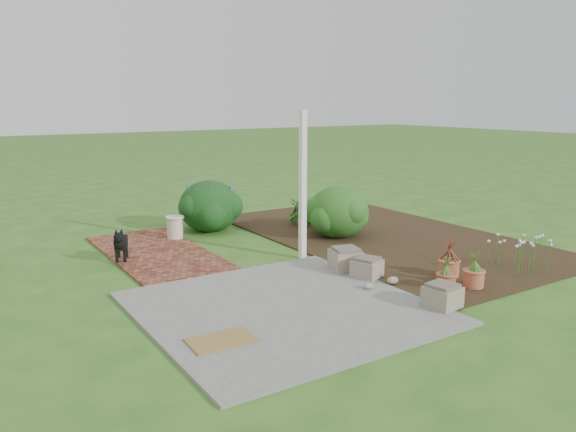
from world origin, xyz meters
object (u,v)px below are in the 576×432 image
evergreen_shrub (338,211)px  stone_trough_near (442,297)px  black_dog (121,242)px  cream_ceramic_urn (175,227)px

evergreen_shrub → stone_trough_near: bearing=-108.1°
black_dog → evergreen_shrub: evergreen_shrub is taller
evergreen_shrub → cream_ceramic_urn: bearing=150.9°
stone_trough_near → black_dog: 5.21m
stone_trough_near → evergreen_shrub: size_ratio=0.33×
stone_trough_near → black_dog: size_ratio=0.68×
stone_trough_near → cream_ceramic_urn: (-1.52, 5.35, 0.08)m
stone_trough_near → evergreen_shrub: evergreen_shrub is taller
cream_ceramic_urn → evergreen_shrub: size_ratio=0.35×
stone_trough_near → cream_ceramic_urn: bearing=105.9°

